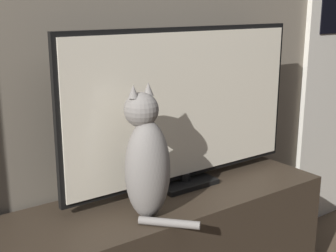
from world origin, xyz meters
TOP-DOWN VIEW (x-y plane):
  - tv at (0.24, 1.02)m, footprint 1.10×0.15m
  - cat at (-0.05, 0.87)m, footprint 0.19×0.29m

SIDE VIEW (x-z plane):
  - cat at x=-0.05m, z-range 0.50..0.98m
  - tv at x=0.24m, z-range 0.54..1.19m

